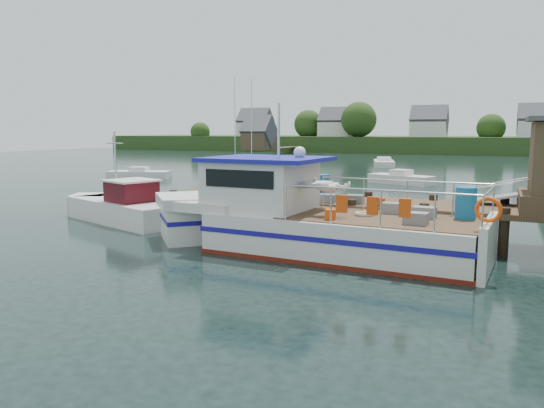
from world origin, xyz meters
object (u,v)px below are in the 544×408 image
at_px(moored_a, 139,174).
at_px(moored_b, 401,179).
at_px(lobster_boat, 301,220).
at_px(dock, 491,183).
at_px(work_boat, 122,207).
at_px(moored_e, 282,162).
at_px(moored_d, 384,163).
at_px(moored_rowboat, 273,178).

distance_m(moored_a, moored_b, 21.67).
distance_m(lobster_boat, moored_a, 30.11).
bearing_deg(dock, lobster_boat, -151.77).
distance_m(work_boat, moored_e, 38.99).
distance_m(work_boat, moored_d, 41.20).
distance_m(moored_d, moored_e, 11.57).
relative_size(work_boat, moored_a, 1.37).
distance_m(moored_rowboat, moored_e, 21.04).
bearing_deg(work_boat, moored_e, 121.77).
distance_m(dock, moored_e, 44.06).
xyz_separation_m(moored_b, moored_d, (-5.25, 19.42, -0.02)).
relative_size(lobster_boat, moored_d, 1.88).
height_order(work_boat, moored_e, work_boat).
relative_size(work_boat, moored_d, 1.15).
bearing_deg(work_boat, moored_b, 88.48).
bearing_deg(lobster_boat, work_boat, 169.44).
bearing_deg(moored_e, moored_d, 10.22).
height_order(dock, moored_rowboat, dock).
xyz_separation_m(dock, lobster_boat, (-5.78, -3.10, -1.18)).
relative_size(dock, work_boat, 2.21).
height_order(dock, moored_b, dock).
bearing_deg(moored_a, moored_b, 12.64).
bearing_deg(moored_d, work_boat, -78.77).
height_order(moored_a, moored_d, moored_d).
bearing_deg(moored_rowboat, dock, -34.59).
xyz_separation_m(dock, moored_b, (-6.58, 20.98, -1.83)).
xyz_separation_m(dock, moored_d, (-11.82, 40.39, -1.85)).
relative_size(lobster_boat, moored_a, 2.24).
height_order(work_boat, moored_b, work_boat).
bearing_deg(lobster_boat, moored_rowboat, 119.46).
xyz_separation_m(moored_b, moored_e, (-16.45, 16.55, -0.05)).
xyz_separation_m(moored_rowboat, moored_a, (-12.18, -0.49, -0.08)).
xyz_separation_m(lobster_boat, moored_b, (-0.80, 24.08, -0.66)).
xyz_separation_m(work_boat, moored_rowboat, (-0.56, 18.45, -0.20)).
xyz_separation_m(dock, work_boat, (-15.19, -0.67, -1.61)).
relative_size(dock, moored_e, 4.59).
distance_m(dock, moored_rowboat, 23.82).
distance_m(lobster_boat, moored_e, 44.14).
bearing_deg(lobster_boat, dock, 32.16).
height_order(work_boat, moored_rowboat, work_boat).
relative_size(moored_rowboat, moored_e, 1.18).
bearing_deg(dock, work_boat, -177.47).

